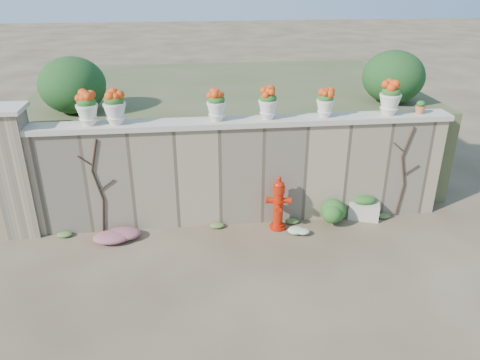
{
  "coord_description": "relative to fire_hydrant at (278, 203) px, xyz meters",
  "views": [
    {
      "loc": [
        -0.99,
        -6.47,
        4.67
      ],
      "look_at": [
        -0.06,
        1.4,
        1.05
      ],
      "focal_mm": 35.0,
      "sensor_mm": 36.0,
      "label": 1
    }
  ],
  "objects": [
    {
      "name": "terracotta_pot",
      "position": [
        2.8,
        0.46,
        1.66
      ],
      "size": [
        0.2,
        0.2,
        0.24
      ],
      "color": "#C26A3B",
      "rests_on": "wall_cap"
    },
    {
      "name": "green_shrub",
      "position": [
        1.15,
        -0.03,
        -0.23
      ],
      "size": [
        0.68,
        0.62,
        0.65
      ],
      "primitive_type": "ellipsoid",
      "color": "#1E5119",
      "rests_on": "ground"
    },
    {
      "name": "wall_cap",
      "position": [
        -0.67,
        0.46,
        1.5
      ],
      "size": [
        8.1,
        0.52,
        0.1
      ],
      "primitive_type": "cube",
      "color": "beige",
      "rests_on": "stone_wall"
    },
    {
      "name": "urn_pot_5",
      "position": [
        2.17,
        0.46,
        1.86
      ],
      "size": [
        0.41,
        0.41,
        0.64
      ],
      "color": "silver",
      "rests_on": "wall_cap"
    },
    {
      "name": "urn_pot_2",
      "position": [
        -1.12,
        0.46,
        1.82
      ],
      "size": [
        0.36,
        0.36,
        0.56
      ],
      "color": "silver",
      "rests_on": "wall_cap"
    },
    {
      "name": "white_flowers",
      "position": [
        0.41,
        -0.31,
        -0.46
      ],
      "size": [
        0.5,
        0.4,
        0.18
      ],
      "primitive_type": "ellipsoid",
      "color": "white",
      "rests_on": "ground"
    },
    {
      "name": "vine_left",
      "position": [
        -3.34,
        0.24,
        0.44
      ],
      "size": [
        0.6,
        0.04,
        1.91
      ],
      "color": "black",
      "rests_on": "ground"
    },
    {
      "name": "urn_pot_3",
      "position": [
        -0.17,
        0.46,
        1.82
      ],
      "size": [
        0.36,
        0.36,
        0.56
      ],
      "color": "silver",
      "rests_on": "wall_cap"
    },
    {
      "name": "back_shrub_left",
      "position": [
        -3.87,
        1.66,
        2.0
      ],
      "size": [
        1.3,
        1.3,
        1.1
      ],
      "primitive_type": "ellipsoid",
      "color": "#143814",
      "rests_on": "raised_fill"
    },
    {
      "name": "urn_pot_4",
      "position": [
        0.92,
        0.46,
        1.8
      ],
      "size": [
        0.33,
        0.33,
        0.52
      ],
      "color": "silver",
      "rests_on": "wall_cap"
    },
    {
      "name": "stone_wall",
      "position": [
        -0.67,
        0.46,
        0.45
      ],
      "size": [
        8.0,
        0.4,
        2.0
      ],
      "primitive_type": "cube",
      "color": "#988465",
      "rests_on": "ground"
    },
    {
      "name": "magenta_clump",
      "position": [
        -3.06,
        -0.06,
        -0.44
      ],
      "size": [
        0.89,
        0.59,
        0.24
      ],
      "primitive_type": "ellipsoid",
      "color": "#D0297B",
      "rests_on": "ground"
    },
    {
      "name": "fire_hydrant",
      "position": [
        0.0,
        0.0,
        0.0
      ],
      "size": [
        0.48,
        0.34,
        1.1
      ],
      "rotation": [
        0.0,
        0.0,
        -0.15
      ],
      "color": "#B91A07",
      "rests_on": "ground"
    },
    {
      "name": "ground",
      "position": [
        -0.67,
        -1.34,
        -0.55
      ],
      "size": [
        80.0,
        80.0,
        0.0
      ],
      "primitive_type": "plane",
      "color": "#4F3C27",
      "rests_on": "ground"
    },
    {
      "name": "gate_pillar",
      "position": [
        -4.82,
        0.46,
        0.7
      ],
      "size": [
        0.72,
        0.72,
        2.48
      ],
      "color": "#988465",
      "rests_on": "ground"
    },
    {
      "name": "planter_box",
      "position": [
        1.81,
        0.21,
        -0.32
      ],
      "size": [
        0.68,
        0.54,
        0.5
      ],
      "rotation": [
        0.0,
        0.0,
        -0.36
      ],
      "color": "beige",
      "rests_on": "ground"
    },
    {
      "name": "vine_right",
      "position": [
        2.56,
        0.24,
        0.44
      ],
      "size": [
        0.6,
        0.04,
        1.91
      ],
      "color": "black",
      "rests_on": "ground"
    },
    {
      "name": "urn_pot_1",
      "position": [
        -2.92,
        0.46,
        1.86
      ],
      "size": [
        0.4,
        0.4,
        0.63
      ],
      "color": "silver",
      "rests_on": "wall_cap"
    },
    {
      "name": "raised_fill",
      "position": [
        -0.67,
        3.66,
        0.45
      ],
      "size": [
        9.0,
        6.0,
        2.0
      ],
      "primitive_type": "cube",
      "color": "#384C23",
      "rests_on": "ground"
    },
    {
      "name": "urn_pot_0",
      "position": [
        -3.4,
        0.46,
        1.84
      ],
      "size": [
        0.38,
        0.38,
        0.6
      ],
      "color": "silver",
      "rests_on": "wall_cap"
    },
    {
      "name": "back_shrub_right",
      "position": [
        2.73,
        1.66,
        2.0
      ],
      "size": [
        1.3,
        1.3,
        1.1
      ],
      "primitive_type": "ellipsoid",
      "color": "#143814",
      "rests_on": "raised_fill"
    }
  ]
}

